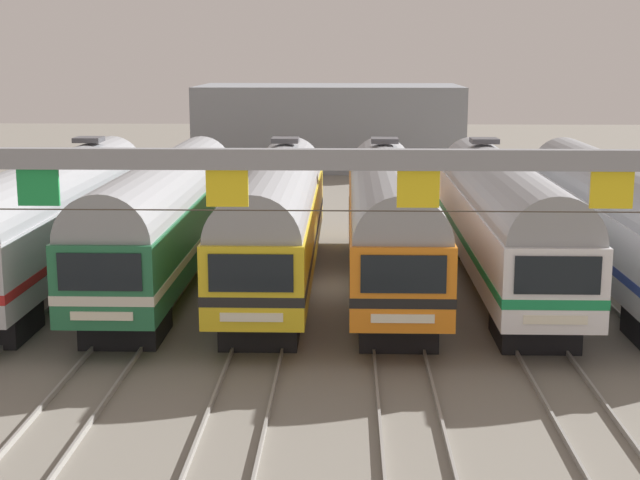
{
  "coord_description": "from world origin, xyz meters",
  "views": [
    {
      "loc": [
        0.54,
        -33.08,
        8.46
      ],
      "look_at": [
        -0.41,
        -1.67,
        2.13
      ],
      "focal_mm": 52.27,
      "sensor_mm": 36.0,
      "label": 1
    }
  ],
  "objects_px": {
    "commuter_train_stainless": "(54,214)",
    "commuter_train_yellow": "(276,215)",
    "commuter_train_silver": "(616,217)",
    "commuter_train_white": "(502,217)",
    "commuter_train_orange": "(389,216)",
    "catenary_gantry": "(322,202)",
    "commuter_train_green": "(165,215)"
  },
  "relations": [
    {
      "from": "commuter_train_stainless",
      "to": "commuter_train_yellow",
      "type": "height_order",
      "value": "same"
    },
    {
      "from": "commuter_train_stainless",
      "to": "commuter_train_silver",
      "type": "distance_m",
      "value": 20.32
    },
    {
      "from": "commuter_train_yellow",
      "to": "commuter_train_white",
      "type": "relative_size",
      "value": 1.0
    },
    {
      "from": "commuter_train_silver",
      "to": "commuter_train_stainless",
      "type": "bearing_deg",
      "value": 179.99
    },
    {
      "from": "commuter_train_orange",
      "to": "commuter_train_yellow",
      "type": "bearing_deg",
      "value": 180.0
    },
    {
      "from": "commuter_train_stainless",
      "to": "catenary_gantry",
      "type": "xyz_separation_m",
      "value": [
        10.16,
        -13.5,
        2.66
      ]
    },
    {
      "from": "commuter_train_white",
      "to": "catenary_gantry",
      "type": "bearing_deg",
      "value": -114.31
    },
    {
      "from": "commuter_train_stainless",
      "to": "commuter_train_green",
      "type": "distance_m",
      "value": 4.06
    },
    {
      "from": "catenary_gantry",
      "to": "commuter_train_orange",
      "type": "bearing_deg",
      "value": 81.44
    },
    {
      "from": "commuter_train_yellow",
      "to": "commuter_train_silver",
      "type": "xyz_separation_m",
      "value": [
        12.19,
        -0.0,
        -0.0
      ]
    },
    {
      "from": "commuter_train_yellow",
      "to": "commuter_train_silver",
      "type": "relative_size",
      "value": 1.0
    },
    {
      "from": "commuter_train_white",
      "to": "commuter_train_orange",
      "type": "bearing_deg",
      "value": 180.0
    },
    {
      "from": "commuter_train_silver",
      "to": "catenary_gantry",
      "type": "height_order",
      "value": "catenary_gantry"
    },
    {
      "from": "commuter_train_green",
      "to": "commuter_train_silver",
      "type": "relative_size",
      "value": 1.0
    },
    {
      "from": "commuter_train_stainless",
      "to": "commuter_train_yellow",
      "type": "relative_size",
      "value": 1.0
    },
    {
      "from": "commuter_train_orange",
      "to": "commuter_train_silver",
      "type": "height_order",
      "value": "commuter_train_orange"
    },
    {
      "from": "commuter_train_orange",
      "to": "commuter_train_white",
      "type": "distance_m",
      "value": 4.06
    },
    {
      "from": "commuter_train_white",
      "to": "commuter_train_silver",
      "type": "bearing_deg",
      "value": -0.06
    },
    {
      "from": "commuter_train_yellow",
      "to": "catenary_gantry",
      "type": "height_order",
      "value": "catenary_gantry"
    },
    {
      "from": "catenary_gantry",
      "to": "commuter_train_silver",
      "type": "bearing_deg",
      "value": 53.02
    },
    {
      "from": "commuter_train_white",
      "to": "commuter_train_silver",
      "type": "relative_size",
      "value": 1.0
    },
    {
      "from": "commuter_train_white",
      "to": "commuter_train_silver",
      "type": "height_order",
      "value": "commuter_train_white"
    },
    {
      "from": "commuter_train_orange",
      "to": "commuter_train_green",
      "type": "bearing_deg",
      "value": -179.97
    },
    {
      "from": "commuter_train_white",
      "to": "commuter_train_green",
      "type": "bearing_deg",
      "value": -179.98
    },
    {
      "from": "commuter_train_green",
      "to": "commuter_train_yellow",
      "type": "xyz_separation_m",
      "value": [
        4.06,
        0.0,
        0.0
      ]
    },
    {
      "from": "commuter_train_white",
      "to": "catenary_gantry",
      "type": "distance_m",
      "value": 15.05
    },
    {
      "from": "commuter_train_green",
      "to": "catenary_gantry",
      "type": "xyz_separation_m",
      "value": [
        6.1,
        -13.49,
        2.66
      ]
    },
    {
      "from": "commuter_train_silver",
      "to": "commuter_train_green",
      "type": "bearing_deg",
      "value": 180.0
    },
    {
      "from": "commuter_train_green",
      "to": "commuter_train_yellow",
      "type": "height_order",
      "value": "commuter_train_yellow"
    },
    {
      "from": "commuter_train_stainless",
      "to": "commuter_train_silver",
      "type": "bearing_deg",
      "value": -0.01
    },
    {
      "from": "commuter_train_green",
      "to": "commuter_train_white",
      "type": "distance_m",
      "value": 12.19
    },
    {
      "from": "commuter_train_stainless",
      "to": "commuter_train_white",
      "type": "relative_size",
      "value": 1.0
    }
  ]
}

